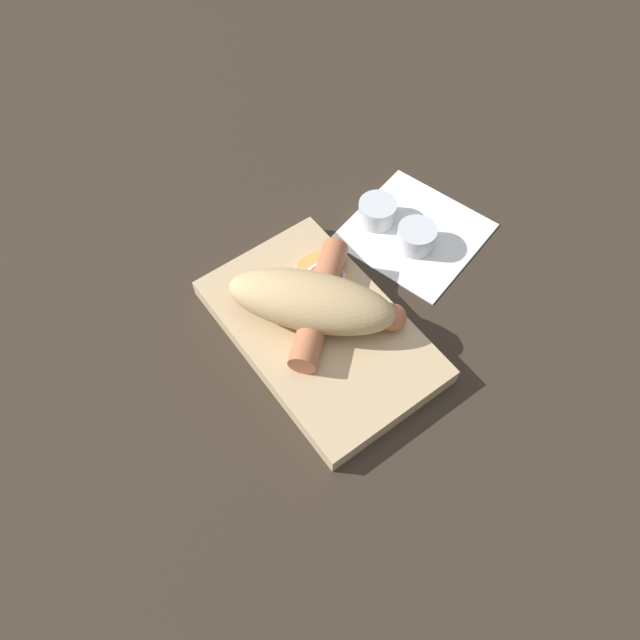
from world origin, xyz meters
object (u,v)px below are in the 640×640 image
Objects in this scene: sausage at (320,303)px; condiment_cup_far at (377,213)px; bread_roll at (315,299)px; food_tray at (320,331)px; condiment_cup_near at (416,238)px.

condiment_cup_far is (-0.07, 0.14, -0.02)m from sausage.
bread_roll reaches higher than condiment_cup_far.
food_tray is 0.16m from condiment_cup_near.
food_tray is 0.03m from sausage.
condiment_cup_near is at bearing 96.55° from bread_roll.
food_tray is at bearing -59.19° from condiment_cup_far.
condiment_cup_far reaches higher than food_tray.
sausage is 3.23× the size of condiment_cup_near.
condiment_cup_far is (-0.07, 0.14, -0.03)m from bread_roll.
condiment_cup_far is at bearing 118.12° from sausage.
bread_roll is 0.16m from condiment_cup_far.
condiment_cup_near is (-0.03, 0.16, 0.00)m from food_tray.
sausage is at bearing -83.14° from condiment_cup_near.
bread_roll is at bearing -91.36° from sausage.
condiment_cup_near is 1.00× the size of condiment_cup_far.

